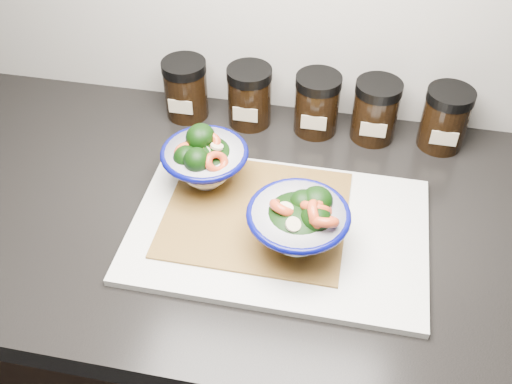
% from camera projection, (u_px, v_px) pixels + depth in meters
% --- Properties ---
extents(cabinet, '(3.43, 0.58, 0.86)m').
position_uv_depth(cabinet, '(315.00, 379.00, 1.26)').
color(cabinet, black).
rests_on(cabinet, ground).
extents(countertop, '(3.50, 0.60, 0.04)m').
position_uv_depth(countertop, '(334.00, 235.00, 0.95)').
color(countertop, black).
rests_on(countertop, cabinet).
extents(cutting_board, '(0.45, 0.30, 0.01)m').
position_uv_depth(cutting_board, '(279.00, 230.00, 0.92)').
color(cutting_board, silver).
rests_on(cutting_board, countertop).
extents(bamboo_mat, '(0.28, 0.24, 0.00)m').
position_uv_depth(bamboo_mat, '(256.00, 213.00, 0.93)').
color(bamboo_mat, olive).
rests_on(bamboo_mat, cutting_board).
extents(bowl_left, '(0.14, 0.14, 0.10)m').
position_uv_depth(bowl_left, '(204.00, 159.00, 0.95)').
color(bowl_left, white).
rests_on(bowl_left, bamboo_mat).
extents(bowl_right, '(0.15, 0.15, 0.11)m').
position_uv_depth(bowl_right, '(300.00, 222.00, 0.85)').
color(bowl_right, white).
rests_on(bowl_right, bamboo_mat).
extents(spice_jar_a, '(0.08, 0.08, 0.11)m').
position_uv_depth(spice_jar_a, '(186.00, 89.00, 1.11)').
color(spice_jar_a, black).
rests_on(spice_jar_a, countertop).
extents(spice_jar_b, '(0.08, 0.08, 0.11)m').
position_uv_depth(spice_jar_b, '(250.00, 96.00, 1.09)').
color(spice_jar_b, black).
rests_on(spice_jar_b, countertop).
extents(spice_jar_c, '(0.08, 0.08, 0.11)m').
position_uv_depth(spice_jar_c, '(317.00, 104.00, 1.07)').
color(spice_jar_c, black).
rests_on(spice_jar_c, countertop).
extents(spice_jar_d, '(0.08, 0.08, 0.11)m').
position_uv_depth(spice_jar_d, '(375.00, 110.00, 1.06)').
color(spice_jar_d, black).
rests_on(spice_jar_d, countertop).
extents(spice_jar_e, '(0.08, 0.08, 0.11)m').
position_uv_depth(spice_jar_e, '(445.00, 118.00, 1.04)').
color(spice_jar_e, black).
rests_on(spice_jar_e, countertop).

